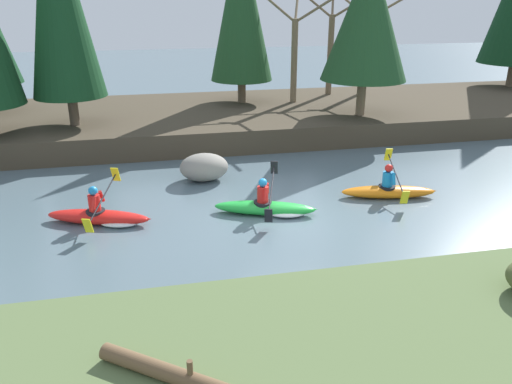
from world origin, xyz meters
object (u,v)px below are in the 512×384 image
Objects in this scene: boulder_midstream at (204,167)px; driftwood_log at (178,376)px; kayaker_middle at (269,207)px; kayaker_lead at (389,190)px; kayaker_trailing at (102,216)px.

boulder_midstream is 9.64m from driftwood_log.
kayaker_middle reaches higher than driftwood_log.
kayaker_lead is 5.67m from boulder_midstream.
kayaker_lead is at bearing -26.67° from boulder_midstream.
kayaker_trailing is at bearing -137.63° from boulder_midstream.
boulder_midstream is at bearing 132.94° from kayaker_middle.
boulder_midstream is at bearing 118.09° from driftwood_log.
driftwood_log is (1.51, -6.87, 0.59)m from kayaker_trailing.
kayaker_middle is 7.15m from driftwood_log.
driftwood_log is (-2.80, -6.55, 0.59)m from kayaker_middle.
kayaker_lead and kayaker_middle have the same top height.
kayaker_middle is at bearing 103.36° from driftwood_log.
kayaker_middle is 1.81× the size of boulder_midstream.
kayaker_trailing is 3.96m from boulder_midstream.
kayaker_trailing is (-7.98, -0.12, -0.02)m from kayaker_lead.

